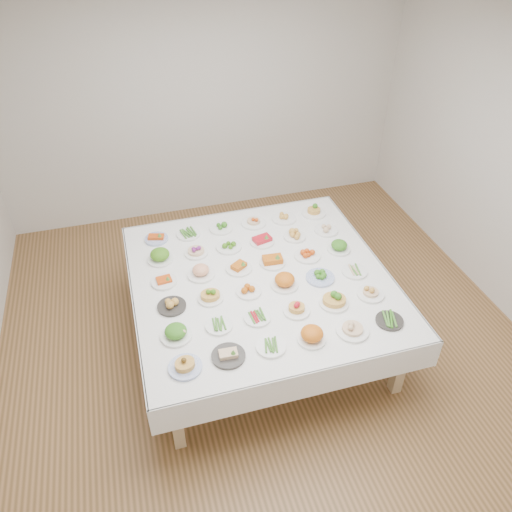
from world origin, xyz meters
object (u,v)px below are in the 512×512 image
object	(u,v)px
display_table	(261,283)
dish_0	(185,362)
dish_35	(314,209)
dish_18	(164,280)

from	to	relation	value
display_table	dish_0	world-z (taller)	dish_0
dish_0	dish_35	size ratio (longest dim) A/B	0.99
dish_35	display_table	bearing A→B (deg)	-134.86
display_table	dish_18	distance (m)	0.86
dish_35	dish_18	bearing A→B (deg)	-158.08
dish_18	dish_35	bearing A→B (deg)	21.92
dish_18	display_table	bearing A→B (deg)	-11.19
dish_0	dish_18	xyz separation A→B (m)	(-0.02, 1.01, -0.03)
display_table	dish_35	world-z (taller)	dish_35
dish_35	dish_0	bearing A→B (deg)	-134.70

